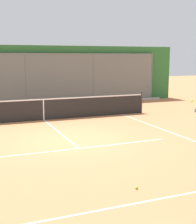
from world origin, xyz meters
name	(u,v)px	position (x,y,z in m)	size (l,w,h in m)	color
ground_plane	(69,140)	(0.00, 0.00, 0.00)	(60.00, 60.00, 0.00)	#C67A4C
court_line_markings	(82,151)	(0.00, 1.37, 0.00)	(7.83, 8.98, 0.01)	white
fence_backdrop	(24,76)	(0.00, -8.91, 1.72)	(19.48, 1.37, 3.46)	slate
tennis_net	(44,109)	(0.00, -3.86, 0.49)	(10.07, 0.09, 1.07)	#2D2D2D
tennis_ball_near_baseline	(137,188)	(-0.15, 4.48, 0.03)	(0.07, 0.07, 0.07)	#C1D138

